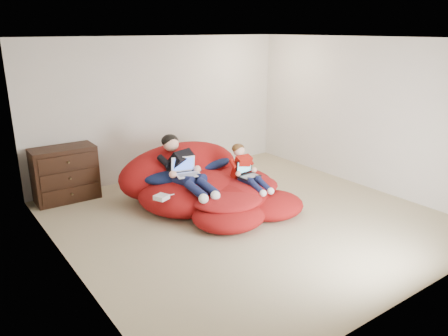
{
  "coord_description": "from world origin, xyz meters",
  "views": [
    {
      "loc": [
        -3.66,
        -4.52,
        2.63
      ],
      "look_at": [
        -0.17,
        0.35,
        0.7
      ],
      "focal_mm": 35.0,
      "sensor_mm": 36.0,
      "label": 1
    }
  ],
  "objects_px": {
    "beanbag_pile": "(207,186)",
    "younger_boy": "(246,168)",
    "laptop_white": "(186,170)",
    "dresser": "(65,174)",
    "older_boy": "(182,165)",
    "laptop_black": "(247,172)"
  },
  "relations": [
    {
      "from": "older_boy",
      "to": "laptop_black",
      "type": "xyz_separation_m",
      "value": [
        0.84,
        -0.49,
        -0.14
      ]
    },
    {
      "from": "older_boy",
      "to": "laptop_white",
      "type": "xyz_separation_m",
      "value": [
        -0.0,
        -0.11,
        -0.05
      ]
    },
    {
      "from": "laptop_white",
      "to": "laptop_black",
      "type": "relative_size",
      "value": 1.19
    },
    {
      "from": "dresser",
      "to": "laptop_black",
      "type": "bearing_deg",
      "value": -40.87
    },
    {
      "from": "older_boy",
      "to": "laptop_white",
      "type": "relative_size",
      "value": 3.13
    },
    {
      "from": "older_boy",
      "to": "younger_boy",
      "type": "distance_m",
      "value": 0.96
    },
    {
      "from": "beanbag_pile",
      "to": "laptop_white",
      "type": "relative_size",
      "value": 5.88
    },
    {
      "from": "dresser",
      "to": "younger_boy",
      "type": "bearing_deg",
      "value": -40.45
    },
    {
      "from": "dresser",
      "to": "younger_boy",
      "type": "relative_size",
      "value": 1.16
    },
    {
      "from": "beanbag_pile",
      "to": "younger_boy",
      "type": "distance_m",
      "value": 0.7
    },
    {
      "from": "dresser",
      "to": "older_boy",
      "type": "height_order",
      "value": "older_boy"
    },
    {
      "from": "beanbag_pile",
      "to": "laptop_white",
      "type": "distance_m",
      "value": 0.56
    },
    {
      "from": "beanbag_pile",
      "to": "older_boy",
      "type": "bearing_deg",
      "value": 176.44
    },
    {
      "from": "dresser",
      "to": "laptop_black",
      "type": "xyz_separation_m",
      "value": [
        2.17,
        -1.88,
        0.12
      ]
    },
    {
      "from": "dresser",
      "to": "older_boy",
      "type": "xyz_separation_m",
      "value": [
        1.33,
        -1.39,
        0.26
      ]
    },
    {
      "from": "younger_boy",
      "to": "laptop_black",
      "type": "bearing_deg",
      "value": -90.0
    },
    {
      "from": "dresser",
      "to": "older_boy",
      "type": "distance_m",
      "value": 1.94
    },
    {
      "from": "dresser",
      "to": "younger_boy",
      "type": "distance_m",
      "value": 2.85
    },
    {
      "from": "older_boy",
      "to": "laptop_white",
      "type": "height_order",
      "value": "older_boy"
    },
    {
      "from": "younger_boy",
      "to": "laptop_black",
      "type": "distance_m",
      "value": 0.06
    },
    {
      "from": "beanbag_pile",
      "to": "younger_boy",
      "type": "xyz_separation_m",
      "value": [
        0.43,
        -0.44,
        0.33
      ]
    },
    {
      "from": "laptop_white",
      "to": "laptop_black",
      "type": "bearing_deg",
      "value": -23.98
    }
  ]
}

